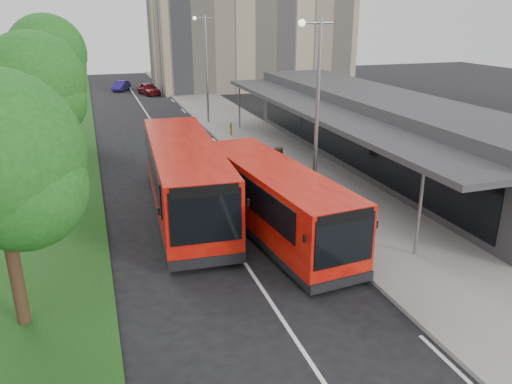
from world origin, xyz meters
TOP-DOWN VIEW (x-y plane):
  - ground at (0.00, 0.00)m, footprint 120.00×120.00m
  - pavement at (6.00, 20.00)m, footprint 5.00×80.00m
  - grass_verge at (-7.00, 20.00)m, footprint 5.00×80.00m
  - lane_centre_line at (0.00, 15.00)m, footprint 0.12×70.00m
  - kerb_dashes at (3.30, 19.00)m, footprint 0.12×56.00m
  - office_block at (14.00, 42.00)m, footprint 22.00×12.00m
  - station_building at (10.86, 8.00)m, footprint 7.70×26.00m
  - tree_mid at (-7.01, 9.05)m, footprint 4.75×4.75m
  - tree_far at (-7.01, 21.05)m, footprint 5.20×5.20m
  - lamp_post_near at (4.12, 2.00)m, footprint 1.44×0.28m
  - lamp_post_far at (4.12, 22.00)m, footprint 1.44×0.28m
  - bus_main at (1.82, 0.52)m, footprint 3.43×9.98m
  - bus_second at (-1.07, 3.77)m, footprint 3.51×11.32m
  - litter_bin at (5.31, 9.25)m, footprint 0.52×0.52m
  - bollard at (4.64, 16.94)m, footprint 0.16×0.16m
  - car_near at (1.54, 38.54)m, footprint 2.41×3.95m
  - car_far at (-1.07, 42.65)m, footprint 2.39×3.52m

SIDE VIEW (x-z plane):
  - ground at x=0.00m, z-range 0.00..0.00m
  - kerb_dashes at x=3.30m, z-range 0.00..0.01m
  - lane_centre_line at x=0.00m, z-range 0.00..0.01m
  - grass_verge at x=-7.00m, z-range 0.00..0.10m
  - pavement at x=6.00m, z-range 0.00..0.15m
  - car_far at x=-1.07m, z-range 0.00..1.10m
  - bollard at x=4.64m, z-range 0.15..1.05m
  - litter_bin at x=5.31m, z-range 0.15..1.07m
  - car_near at x=1.54m, z-range 0.00..1.26m
  - bus_main at x=1.82m, z-range 0.04..2.81m
  - bus_second at x=-1.07m, z-range 0.04..3.20m
  - station_building at x=10.86m, z-range 0.04..4.04m
  - lamp_post_near at x=4.12m, z-range 0.72..8.72m
  - lamp_post_far at x=4.12m, z-range 0.72..8.72m
  - tree_mid at x=-7.01m, z-range 1.11..8.75m
  - tree_far at x=-7.01m, z-range 1.22..9.57m
  - office_block at x=14.00m, z-range 0.00..18.00m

